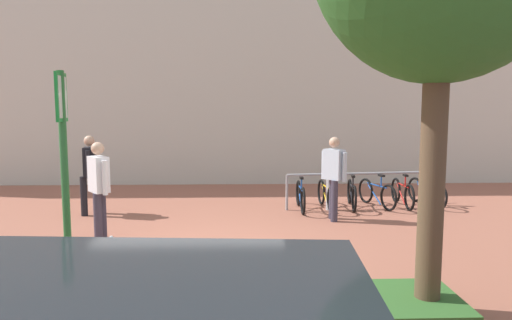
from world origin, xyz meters
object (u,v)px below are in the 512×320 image
bike_at_sign (73,282)px  bike_rack_cluster (365,193)px  parking_sign_post (64,160)px  person_casual_tan (99,184)px  person_suited_navy (90,170)px  bollard_steel (330,190)px  person_shirt_white (334,173)px

bike_at_sign → bike_rack_cluster: bearing=48.4°
parking_sign_post → person_casual_tan: 3.13m
parking_sign_post → bike_rack_cluster: parking_sign_post is taller
bike_rack_cluster → person_suited_navy: 6.17m
bollard_steel → person_casual_tan: (-4.47, -2.23, 0.53)m
person_shirt_white → parking_sign_post: bearing=-131.7°
bollard_steel → person_suited_navy: 5.28m
bike_at_sign → person_suited_navy: bearing=105.5°
bollard_steel → person_casual_tan: bearing=-153.5°
bike_rack_cluster → person_casual_tan: (-5.34, -2.47, 0.64)m
person_casual_tan → person_shirt_white: bearing=16.3°
bollard_steel → person_suited_navy: bearing=-176.9°
bike_at_sign → bike_rack_cluster: bike_at_sign is taller
person_shirt_white → person_casual_tan: same height
parking_sign_post → bike_at_sign: size_ratio=1.60×
person_shirt_white → person_casual_tan: 4.55m
bike_at_sign → person_casual_tan: size_ratio=0.98×
person_casual_tan → person_suited_navy: (-0.78, 1.95, 0.00)m
bike_rack_cluster → person_shirt_white: 1.67m
bike_rack_cluster → person_casual_tan: 5.92m
person_casual_tan → person_suited_navy: 2.10m
parking_sign_post → person_suited_navy: (-1.34, 4.93, -0.76)m
person_casual_tan → person_suited_navy: same height
parking_sign_post → person_shirt_white: parking_sign_post is taller
bike_rack_cluster → person_shirt_white: size_ratio=2.17×
bollard_steel → person_shirt_white: 1.10m
bollard_steel → bike_at_sign: bearing=-127.2°
bike_at_sign → person_suited_navy: (-1.34, 4.86, 0.63)m
bike_at_sign → person_casual_tan: 3.03m
person_suited_navy → parking_sign_post: bearing=-74.8°
bollard_steel → bike_rack_cluster: bearing=15.3°
bike_rack_cluster → bollard_steel: size_ratio=4.15×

